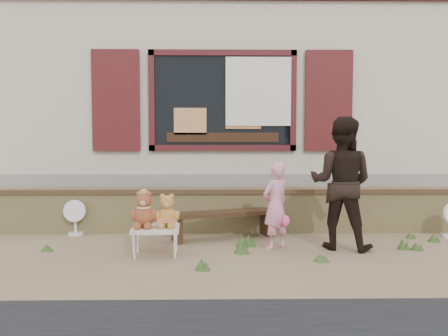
{
  "coord_description": "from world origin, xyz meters",
  "views": [
    {
      "loc": [
        -0.11,
        -6.13,
        1.47
      ],
      "look_at": [
        0.0,
        0.6,
        1.0
      ],
      "focal_mm": 38.0,
      "sensor_mm": 36.0,
      "label": 1
    }
  ],
  "objects_px": {
    "bench": "(224,219)",
    "folding_chair": "(156,230)",
    "teddy_bear_right": "(167,210)",
    "teddy_bear_left": "(144,209)",
    "child": "(275,206)",
    "adult": "(341,183)"
  },
  "relations": [
    {
      "from": "bench",
      "to": "folding_chair",
      "type": "height_order",
      "value": "bench"
    },
    {
      "from": "folding_chair",
      "to": "teddy_bear_right",
      "type": "bearing_deg",
      "value": 0.0
    },
    {
      "from": "folding_chair",
      "to": "teddy_bear_left",
      "type": "height_order",
      "value": "teddy_bear_left"
    },
    {
      "from": "folding_chair",
      "to": "teddy_bear_right",
      "type": "distance_m",
      "value": 0.28
    },
    {
      "from": "folding_chair",
      "to": "child",
      "type": "bearing_deg",
      "value": 8.74
    },
    {
      "from": "child",
      "to": "adult",
      "type": "bearing_deg",
      "value": 142.81
    },
    {
      "from": "bench",
      "to": "adult",
      "type": "height_order",
      "value": "adult"
    },
    {
      "from": "adult",
      "to": "folding_chair",
      "type": "bearing_deg",
      "value": 32.53
    },
    {
      "from": "teddy_bear_right",
      "to": "adult",
      "type": "height_order",
      "value": "adult"
    },
    {
      "from": "bench",
      "to": "teddy_bear_left",
      "type": "relative_size",
      "value": 3.48
    },
    {
      "from": "teddy_bear_right",
      "to": "child",
      "type": "xyz_separation_m",
      "value": [
        1.36,
        0.3,
        0.0
      ]
    },
    {
      "from": "child",
      "to": "teddy_bear_left",
      "type": "bearing_deg",
      "value": -27.5
    },
    {
      "from": "teddy_bear_left",
      "to": "adult",
      "type": "relative_size",
      "value": 0.26
    },
    {
      "from": "adult",
      "to": "bench",
      "type": "bearing_deg",
      "value": 3.5
    },
    {
      "from": "bench",
      "to": "child",
      "type": "xyz_separation_m",
      "value": [
        0.66,
        -0.6,
        0.27
      ]
    },
    {
      "from": "teddy_bear_left",
      "to": "folding_chair",
      "type": "bearing_deg",
      "value": -0.0
    },
    {
      "from": "bench",
      "to": "folding_chair",
      "type": "relative_size",
      "value": 2.65
    },
    {
      "from": "child",
      "to": "adult",
      "type": "xyz_separation_m",
      "value": [
        0.85,
        0.02,
        0.29
      ]
    },
    {
      "from": "teddy_bear_right",
      "to": "adult",
      "type": "xyz_separation_m",
      "value": [
        2.21,
        0.32,
        0.29
      ]
    },
    {
      "from": "bench",
      "to": "teddy_bear_right",
      "type": "relative_size",
      "value": 3.76
    },
    {
      "from": "folding_chair",
      "to": "child",
      "type": "relative_size",
      "value": 0.53
    },
    {
      "from": "folding_chair",
      "to": "adult",
      "type": "bearing_deg",
      "value": 5.03
    }
  ]
}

